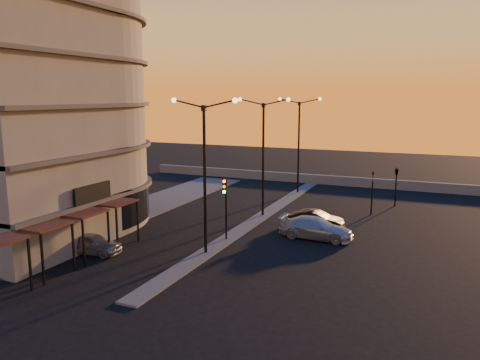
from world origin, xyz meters
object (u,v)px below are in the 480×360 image
(streetlamp_mid, at_px, (263,148))
(car_wagon, at_px, (316,228))
(traffic_light_main, at_px, (225,199))
(car_sedan, at_px, (316,219))
(car_hatchback, at_px, (92,243))

(streetlamp_mid, relative_size, car_wagon, 1.90)
(traffic_light_main, xyz_separation_m, car_sedan, (4.81, 5.47, -2.23))
(traffic_light_main, height_order, car_wagon, traffic_light_main)
(streetlamp_mid, relative_size, car_sedan, 2.39)
(traffic_light_main, xyz_separation_m, car_wagon, (5.43, 2.98, -2.16))
(traffic_light_main, bearing_deg, streetlamp_mid, 90.00)
(car_wagon, bearing_deg, car_sedan, 15.06)
(traffic_light_main, height_order, car_hatchback, traffic_light_main)
(streetlamp_mid, relative_size, car_hatchback, 2.51)
(car_hatchback, xyz_separation_m, car_wagon, (11.93, 8.56, 0.08))
(car_hatchback, relative_size, car_wagon, 0.76)
(streetlamp_mid, xyz_separation_m, car_wagon, (5.43, -4.15, -4.87))
(traffic_light_main, bearing_deg, car_wagon, 28.75)
(traffic_light_main, bearing_deg, car_sedan, 48.65)
(car_hatchback, bearing_deg, car_sedan, -51.47)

